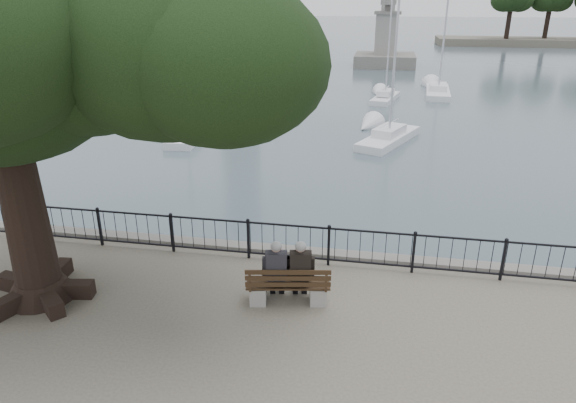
% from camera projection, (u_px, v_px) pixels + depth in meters
% --- Properties ---
extents(harbor, '(260.00, 260.00, 1.20)m').
position_uv_depth(harbor, '(291.00, 269.00, 13.38)').
color(harbor, '#625D57').
rests_on(harbor, ground).
extents(railing, '(22.06, 0.06, 1.00)m').
position_uv_depth(railing, '(288.00, 241.00, 12.53)').
color(railing, black).
rests_on(railing, ground).
extents(bench, '(1.84, 0.83, 0.93)m').
position_uv_depth(bench, '(288.00, 290.00, 10.89)').
color(bench, gray).
rests_on(bench, ground).
extents(person_left, '(0.50, 0.78, 1.48)m').
position_uv_depth(person_left, '(277.00, 273.00, 10.85)').
color(person_left, black).
rests_on(person_left, ground).
extents(person_right, '(0.50, 0.78, 1.48)m').
position_uv_depth(person_right, '(300.00, 273.00, 10.85)').
color(person_right, black).
rests_on(person_right, ground).
extents(tree, '(10.19, 7.12, 8.32)m').
position_uv_depth(tree, '(31.00, 35.00, 9.19)').
color(tree, black).
rests_on(tree, ground).
extents(lion_monument, '(6.41, 6.41, 9.35)m').
position_uv_depth(lion_monument, '(386.00, 44.00, 55.19)').
color(lion_monument, '#625D57').
rests_on(lion_monument, ground).
extents(sailboat_a, '(1.88, 5.08, 8.87)m').
position_uv_depth(sailboat_a, '(189.00, 133.00, 27.56)').
color(sailboat_a, white).
rests_on(sailboat_a, ground).
extents(sailboat_b, '(2.37, 4.79, 9.15)m').
position_uv_depth(sailboat_b, '(260.00, 120.00, 30.50)').
color(sailboat_b, white).
rests_on(sailboat_b, ground).
extents(sailboat_c, '(3.39, 5.51, 10.11)m').
position_uv_depth(sailboat_c, '(389.00, 136.00, 26.81)').
color(sailboat_c, white).
rests_on(sailboat_c, ground).
extents(sailboat_f, '(2.20, 4.79, 9.69)m').
position_uv_depth(sailboat_f, '(385.00, 96.00, 37.50)').
color(sailboat_f, white).
rests_on(sailboat_f, ground).
extents(sailboat_g, '(2.11, 6.23, 10.38)m').
position_uv_depth(sailboat_g, '(438.00, 91.00, 39.65)').
color(sailboat_g, white).
rests_on(sailboat_g, ground).
extents(sailboat_h, '(3.74, 5.79, 13.14)m').
position_uv_depth(sailboat_h, '(277.00, 75.00, 47.11)').
color(sailboat_h, white).
rests_on(sailboat_h, ground).
extents(far_shore, '(30.00, 8.60, 9.18)m').
position_uv_depth(far_shore, '(546.00, 19.00, 77.60)').
color(far_shore, '#565146').
rests_on(far_shore, ground).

